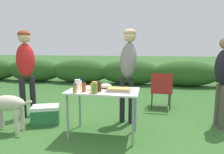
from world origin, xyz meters
name	(u,v)px	position (x,y,z in m)	size (l,w,h in m)	color
ground_plane	(104,135)	(0.00, 0.00, 0.00)	(60.00, 60.00, 0.00)	#336028
shrub_hedge	(130,72)	(0.00, 4.55, 0.46)	(14.40, 0.90, 0.92)	#2D5623
folding_table	(103,95)	(0.00, 0.00, 0.66)	(1.10, 0.64, 0.74)	silver
food_tray	(119,90)	(0.25, -0.06, 0.77)	(0.38, 0.23, 0.06)	#9E9EA3
plate_stack	(93,89)	(-0.16, 0.01, 0.75)	(0.21, 0.21, 0.03)	white
mixing_bowl	(106,86)	(0.00, 0.16, 0.78)	(0.21, 0.21, 0.08)	#ADBC99
paper_cup_stack	(77,85)	(-0.41, -0.04, 0.82)	(0.08, 0.08, 0.16)	white
mayo_bottle	(80,84)	(-0.39, 0.04, 0.82)	(0.06, 0.06, 0.18)	silver
relish_jar	(95,88)	(-0.07, -0.25, 0.82)	(0.08, 0.08, 0.17)	olive
spice_jar	(75,88)	(-0.37, -0.26, 0.81)	(0.06, 0.06, 0.14)	#B2893D
hot_sauce_bottle	(84,86)	(-0.26, -0.17, 0.82)	(0.06, 0.06, 0.17)	#CC4214
bbq_sauce_bottle	(99,86)	(-0.04, -0.11, 0.83)	(0.07, 0.07, 0.18)	#562314
mustard_bottle	(93,87)	(-0.12, -0.19, 0.82)	(0.07, 0.07, 0.17)	yellow
standing_person_in_olive_jacket	(128,61)	(0.31, 0.76, 1.15)	(0.34, 0.49, 1.75)	black
standing_person_in_navy_coat	(223,74)	(1.96, 0.72, 0.94)	(0.30, 0.40, 1.58)	#4C473D
standing_person_with_beanie	(26,63)	(-1.71, 0.59, 1.09)	(0.43, 0.42, 1.72)	black
dog	(5,105)	(-1.64, -0.15, 0.46)	(0.93, 0.29, 0.68)	beige
camp_chair_green_behind_table	(161,89)	(0.98, 1.62, 0.47)	(0.50, 0.60, 0.83)	maroon
cooler_box	(46,115)	(-1.16, 0.28, 0.17)	(0.56, 0.47, 0.34)	#286B3D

